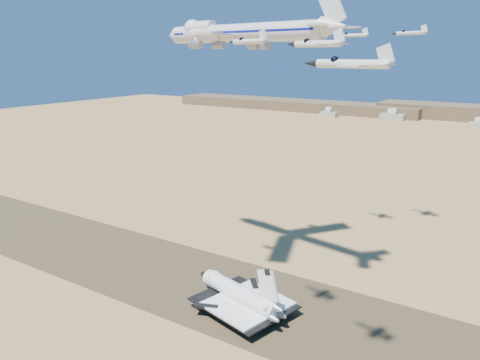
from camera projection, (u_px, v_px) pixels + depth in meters
The scene contains 13 objects.
ground at pixel (199, 284), 173.61m from camera, with size 1200.00×1200.00×0.00m, color #AE7C4D.
runway at pixel (199, 283), 173.60m from camera, with size 600.00×50.00×0.06m, color #4D3B26.
hangars at pixel (388, 116), 594.60m from camera, with size 200.50×29.50×30.00m.
shuttle at pixel (239, 295), 154.89m from camera, with size 39.71×30.50×19.46m.
carrier_747 at pixel (236, 33), 163.29m from camera, with size 79.77×60.78×19.80m.
crew_a at pixel (234, 327), 144.37m from camera, with size 0.70×0.46×1.91m, color #CD4F0C.
crew_b at pixel (245, 323), 146.33m from camera, with size 0.93×0.54×1.92m, color #CD4F0C.
crew_c at pixel (241, 318), 149.12m from camera, with size 1.05×0.54×1.79m, color #CD4F0C.
chase_jet_a at pixel (248, 41), 113.48m from camera, with size 13.69×7.97×3.49m.
chase_jet_b at pixel (317, 44), 91.05m from camera, with size 13.91×8.05×3.54m.
chase_jet_c at pixel (350, 64), 66.46m from camera, with size 13.85×7.51×3.45m.
chase_jet_d at pixel (352, 35), 190.33m from camera, with size 14.62×7.71×3.64m.
chase_jet_e at pixel (410, 33), 194.02m from camera, with size 16.16×9.39×4.11m.
Camera 1 is at (97.62, -124.43, 82.73)m, focal length 35.00 mm.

